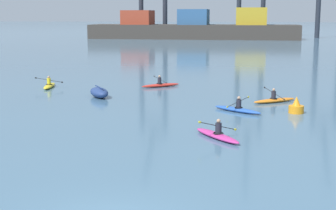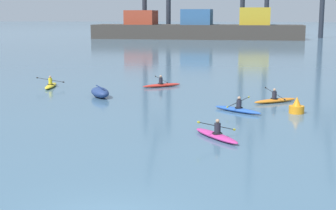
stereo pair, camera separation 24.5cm
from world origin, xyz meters
name	(u,v)px [view 2 (the right image)]	position (x,y,z in m)	size (l,w,h in m)	color
container_barge	(198,28)	(-11.02, 109.81, 2.55)	(50.00, 10.54, 7.37)	#38332D
capsized_dinghy	(100,92)	(-6.99, 21.36, 0.35)	(2.33, 2.78, 0.76)	navy
channel_buoy	(297,107)	(6.30, 17.78, 0.36)	(0.90, 0.90, 1.00)	orange
kayak_orange	(275,100)	(5.15, 21.37, 0.17)	(3.07, 2.54, 0.95)	orange
kayak_magenta	(216,135)	(2.16, 10.74, 0.17)	(2.60, 3.02, 0.97)	#C13384
kayak_yellow	(51,85)	(-12.42, 25.35, 0.17)	(2.23, 3.45, 0.95)	yellow
kayak_red	(162,85)	(-3.70, 27.26, 0.17)	(3.03, 2.60, 0.95)	red
kayak_blue	(238,109)	(2.85, 17.59, 0.17)	(3.13, 2.44, 0.95)	#2856B2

